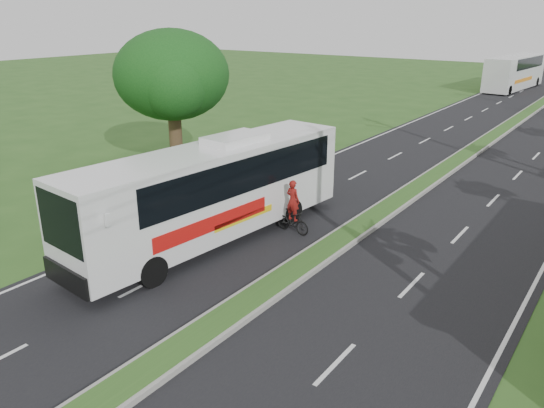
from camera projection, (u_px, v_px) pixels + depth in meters
The scene contains 8 objects.
ground at pixel (227, 320), 15.07m from camera, with size 180.00×180.00×0.00m, color #2D541F.
road_asphalt at pixel (452, 165), 30.37m from camera, with size 14.00×160.00×0.02m, color black.
median_strip at pixel (453, 164), 30.34m from camera, with size 1.20×160.00×0.18m.
lane_edge_left at pixel (348, 149), 34.04m from camera, with size 0.12×160.00×0.01m, color silver.
shade_tree at pixel (171, 78), 27.65m from camera, with size 6.30×6.00×7.54m.
coach_bus_main at pixel (215, 187), 19.69m from camera, with size 3.59×12.28×3.91m.
coach_bus_far at pixel (515, 70), 59.90m from camera, with size 3.85×12.87×3.69m.
motorcyclist at pixel (293, 214), 20.77m from camera, with size 1.62×0.61×2.19m.
Camera 1 is at (8.63, -9.88, 8.23)m, focal length 35.00 mm.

